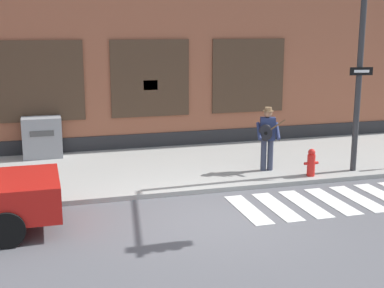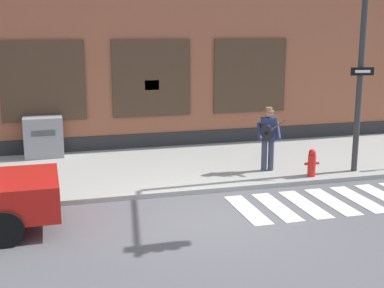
% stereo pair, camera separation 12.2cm
% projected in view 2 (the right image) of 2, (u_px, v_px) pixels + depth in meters
% --- Properties ---
extents(ground_plane, '(160.00, 160.00, 0.00)m').
position_uv_depth(ground_plane, '(212.00, 218.00, 10.89)').
color(ground_plane, '#56565B').
extents(sidewalk, '(28.00, 4.70, 0.11)m').
position_uv_depth(sidewalk, '(169.00, 167.00, 14.55)').
color(sidewalk, '#9E9E99').
rests_on(sidewalk, ground).
extents(building_backdrop, '(28.00, 4.06, 8.67)m').
position_uv_depth(building_backdrop, '(139.00, 10.00, 17.72)').
color(building_backdrop, '#99563D').
rests_on(building_backdrop, ground).
extents(crosswalk, '(5.78, 1.90, 0.01)m').
position_uv_depth(crosswalk, '(359.00, 199.00, 12.04)').
color(crosswalk, silver).
rests_on(crosswalk, ground).
extents(busker, '(0.72, 0.64, 1.67)m').
position_uv_depth(busker, '(268.00, 135.00, 13.81)').
color(busker, '#33384C').
rests_on(busker, sidewalk).
extents(utility_box, '(1.10, 0.69, 1.16)m').
position_uv_depth(utility_box, '(44.00, 137.00, 15.36)').
color(utility_box, gray).
rests_on(utility_box, sidewalk).
extents(fire_hydrant, '(0.38, 0.20, 0.70)m').
position_uv_depth(fire_hydrant, '(312.00, 163.00, 13.41)').
color(fire_hydrant, red).
rests_on(fire_hydrant, sidewalk).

